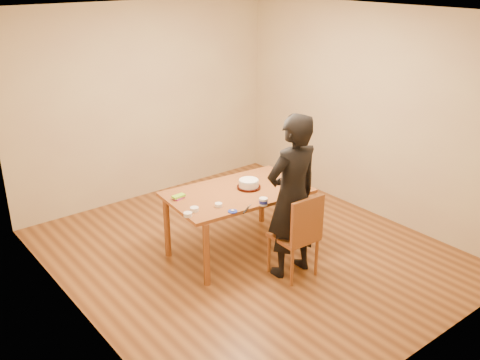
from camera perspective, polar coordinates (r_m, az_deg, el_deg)
room_shell at (r=6.01m, az=-1.08°, el=4.84°), size 4.00×4.50×2.70m
dining_table at (r=6.04m, az=-0.29°, el=-1.35°), size 1.65×1.08×0.04m
dining_chair at (r=5.73m, az=5.72°, el=-5.97°), size 0.44×0.44×0.04m
cake_plate at (r=6.11m, az=0.94°, el=-0.77°), size 0.27×0.27×0.02m
cake at (r=6.09m, az=0.94°, el=-0.37°), size 0.23×0.23×0.07m
frosting_dome at (r=6.07m, az=0.94°, el=0.06°), size 0.22×0.22×0.03m
frosting_tub at (r=5.68m, az=2.51°, el=-2.31°), size 0.09×0.09×0.08m
frosting_lid at (r=5.54m, az=-0.79°, el=-3.36°), size 0.10×0.10×0.01m
frosting_dollop at (r=5.53m, az=-0.79°, el=-3.24°), size 0.04×0.04×0.02m
ramekin_green at (r=5.65m, az=-2.30°, el=-2.67°), size 0.08×0.08×0.04m
ramekin_yellow at (r=5.57m, az=-4.89°, el=-3.12°), size 0.09×0.09×0.04m
ramekin_multi at (r=5.46m, az=-5.60°, el=-3.68°), size 0.09×0.09×0.04m
candy_box_pink at (r=5.87m, az=-6.50°, el=-1.90°), size 0.14×0.10×0.02m
candy_box_green at (r=5.87m, az=-6.57°, el=-1.72°), size 0.15×0.08×0.02m
spatula at (r=5.56m, az=0.64°, el=-3.24°), size 0.15×0.10×0.01m
person at (r=5.56m, az=5.57°, el=-1.78°), size 0.67×0.45×1.79m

